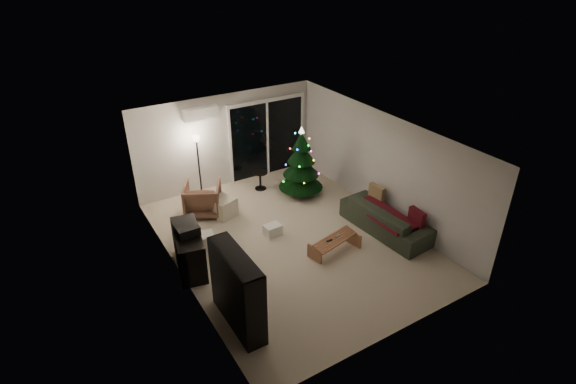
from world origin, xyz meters
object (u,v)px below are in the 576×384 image
bookshelf (228,294)px  armchair (203,199)px  coffee_table (335,246)px  sofa (386,218)px  media_cabinet (189,250)px  christmas_tree (301,161)px

bookshelf → armchair: bookshelf is taller
bookshelf → coffee_table: size_ratio=1.30×
bookshelf → sofa: (4.30, 0.85, -0.39)m
bookshelf → media_cabinet: (0.00, 1.91, -0.29)m
christmas_tree → sofa: bearing=-73.9°
media_cabinet → coffee_table: media_cabinet is taller
armchair → coffee_table: 3.47m
sofa → christmas_tree: christmas_tree is taller
bookshelf → armchair: size_ratio=1.64×
coffee_table → christmas_tree: 2.78m
christmas_tree → coffee_table: bearing=-107.0°
christmas_tree → media_cabinet: bearing=-158.3°
coffee_table → christmas_tree: size_ratio=0.59×
armchair → sofa: 4.37m
media_cabinet → armchair: size_ratio=1.55×
coffee_table → sofa: bearing=-9.9°
sofa → media_cabinet: bearing=72.3°
sofa → bookshelf: bearing=97.3°
armchair → sofa: size_ratio=0.39×
bookshelf → armchair: 3.90m
christmas_tree → armchair: bearing=170.8°
media_cabinet → sofa: 4.43m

